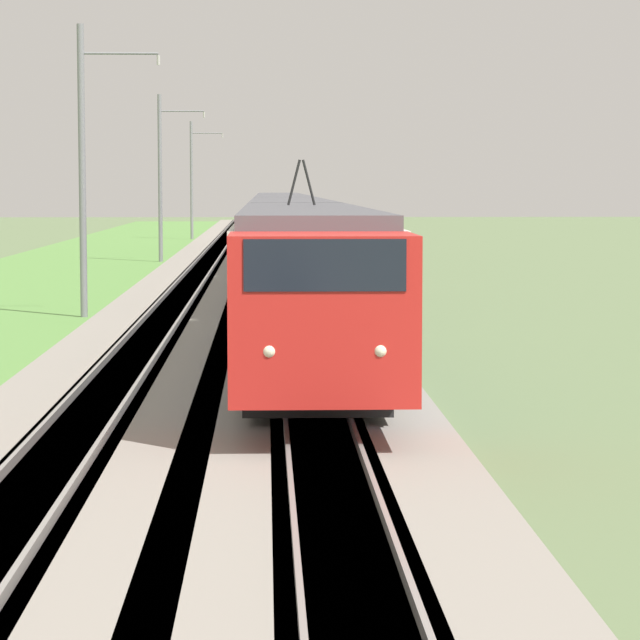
{
  "coord_description": "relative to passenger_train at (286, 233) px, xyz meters",
  "views": [
    {
      "loc": [
        -6.65,
        -3.04,
        4.22
      ],
      "look_at": [
        16.94,
        -3.88,
        2.13
      ],
      "focal_mm": 85.0,
      "sensor_mm": 36.0,
      "label": 1
    }
  ],
  "objects": [
    {
      "name": "catenary_mast_distant",
      "position": [
        53.04,
        6.5,
        2.48
      ],
      "size": [
        0.22,
        2.56,
        9.18
      ],
      "color": "slate",
      "rests_on": "ground"
    },
    {
      "name": "track_adjacent",
      "position": [
        -7.65,
        -0.0,
        -2.09
      ],
      "size": [
        240.0,
        1.57,
        0.45
      ],
      "color": "#4C4238",
      "rests_on": "ground"
    },
    {
      "name": "passenger_train",
      "position": [
        0.0,
        0.0,
        0.0
      ],
      "size": [
        84.85,
        2.94,
        4.84
      ],
      "rotation": [
        0.0,
        0.0,
        3.14
      ],
      "color": "red",
      "rests_on": "ground"
    },
    {
      "name": "catenary_mast_mid",
      "position": [
        -16.75,
        6.5,
        2.5
      ],
      "size": [
        0.22,
        2.56,
        9.21
      ],
      "color": "slate",
      "rests_on": "ground"
    },
    {
      "name": "grass_verge",
      "position": [
        -7.65,
        10.32,
        -2.19
      ],
      "size": [
        240.0,
        11.22,
        0.12
      ],
      "color": "#5B8E42",
      "rests_on": "ground"
    },
    {
      "name": "ballast_adjacent",
      "position": [
        -7.65,
        -0.0,
        -2.1
      ],
      "size": [
        240.0,
        4.4,
        0.3
      ],
      "color": "gray",
      "rests_on": "ground"
    },
    {
      "name": "catenary_mast_far",
      "position": [
        18.14,
        6.5,
        2.47
      ],
      "size": [
        0.22,
        2.56,
        9.15
      ],
      "color": "slate",
      "rests_on": "ground"
    },
    {
      "name": "ballast_main",
      "position": [
        -7.65,
        3.88,
        -2.1
      ],
      "size": [
        240.0,
        4.4,
        0.3
      ],
      "color": "gray",
      "rests_on": "ground"
    },
    {
      "name": "track_main",
      "position": [
        -7.65,
        3.88,
        -2.09
      ],
      "size": [
        240.0,
        1.57,
        0.45
      ],
      "color": "#4C4238",
      "rests_on": "ground"
    }
  ]
}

